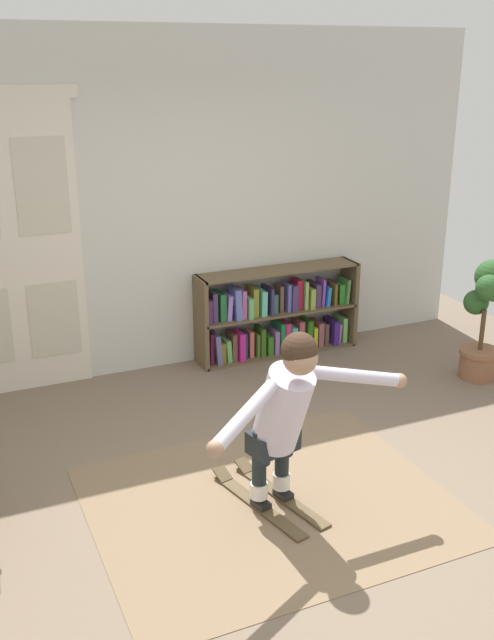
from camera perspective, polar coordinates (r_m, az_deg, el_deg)
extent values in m
plane|color=#776452|center=(4.66, 4.26, -14.84)|extent=(7.20, 7.20, 0.00)
cube|color=silver|center=(6.35, -6.57, 8.88)|extent=(6.00, 0.10, 2.90)
cube|color=silver|center=(6.14, -15.31, 5.29)|extent=(0.55, 0.04, 2.35)
cube|color=beige|center=(6.02, -15.73, 10.01)|extent=(0.41, 0.01, 0.76)
cube|color=beige|center=(6.29, -14.80, 0.06)|extent=(0.41, 0.01, 0.64)
cube|color=#826A4F|center=(4.74, 1.82, -14.00)|extent=(2.21, 1.84, 0.01)
cube|color=brown|center=(6.51, -3.61, -0.24)|extent=(0.04, 0.30, 0.83)
cube|color=brown|center=(7.15, 7.93, 1.46)|extent=(0.04, 0.30, 0.83)
cube|color=brown|center=(6.93, 2.38, -2.49)|extent=(1.53, 0.30, 0.02)
cube|color=brown|center=(6.79, 2.43, 0.65)|extent=(1.53, 0.30, 0.02)
cube|color=brown|center=(6.67, 2.48, 3.92)|extent=(1.53, 0.30, 0.02)
cube|color=#203FA7|center=(6.62, -3.32, -2.14)|extent=(0.04, 0.15, 0.30)
cube|color=#591731|center=(6.62, -2.93, -2.16)|extent=(0.04, 0.15, 0.29)
cube|color=slate|center=(6.63, -2.49, -2.17)|extent=(0.07, 0.21, 0.28)
cube|color=olive|center=(6.69, -2.10, -2.39)|extent=(0.05, 0.19, 0.19)
cube|color=#60B55B|center=(6.70, -1.66, -2.27)|extent=(0.06, 0.19, 0.21)
cube|color=brown|center=(6.71, -1.23, -1.99)|extent=(0.05, 0.19, 0.26)
cube|color=#C52083|center=(6.71, -0.67, -1.95)|extent=(0.05, 0.22, 0.26)
cube|color=navy|center=(6.76, -0.39, -1.87)|extent=(0.04, 0.18, 0.24)
cube|color=#CE5F58|center=(6.78, 0.17, -1.79)|extent=(0.04, 0.14, 0.25)
cube|color=#4A6627|center=(6.79, 0.68, -1.87)|extent=(0.03, 0.15, 0.22)
cube|color=#33551A|center=(6.80, 1.01, -1.62)|extent=(0.05, 0.18, 0.27)
cube|color=#30661D|center=(6.84, 1.64, -1.91)|extent=(0.06, 0.14, 0.18)
cube|color=#8F61AC|center=(6.88, 2.08, -1.60)|extent=(0.05, 0.18, 0.22)
cube|color=#1E6A3D|center=(6.89, 2.44, -1.21)|extent=(0.04, 0.23, 0.30)
cube|color=#BD336B|center=(6.93, 2.95, -1.20)|extent=(0.06, 0.18, 0.28)
cube|color=#42B197|center=(6.94, 3.52, -1.38)|extent=(0.05, 0.14, 0.23)
cube|color=#A74B57|center=(6.98, 4.05, -1.06)|extent=(0.05, 0.16, 0.28)
cube|color=#286314|center=(7.01, 4.58, -0.96)|extent=(0.06, 0.21, 0.28)
cube|color=gold|center=(7.05, 5.11, -1.23)|extent=(0.04, 0.16, 0.20)
cube|color=brown|center=(7.09, 5.44, -0.94)|extent=(0.06, 0.21, 0.23)
cube|color=brown|center=(7.13, 5.96, -0.97)|extent=(0.05, 0.17, 0.21)
cube|color=navy|center=(7.15, 6.59, -0.82)|extent=(0.06, 0.23, 0.24)
cube|color=#D16DCE|center=(7.20, 6.86, -0.86)|extent=(0.05, 0.20, 0.19)
cube|color=#7BD36C|center=(7.22, 7.30, -0.60)|extent=(0.05, 0.19, 0.25)
cube|color=#492359|center=(6.48, -3.24, 0.81)|extent=(0.05, 0.21, 0.22)
cube|color=#3F3455|center=(6.51, -2.75, 1.12)|extent=(0.05, 0.19, 0.27)
cube|color=#206332|center=(6.54, -2.18, 1.15)|extent=(0.06, 0.22, 0.25)
cube|color=#9872D2|center=(6.54, -1.58, 1.08)|extent=(0.06, 0.18, 0.24)
cube|color=#5868B7|center=(6.55, -0.98, 1.37)|extent=(0.07, 0.22, 0.29)
cube|color=#B9579A|center=(6.60, -0.54, 1.39)|extent=(0.04, 0.22, 0.26)
cube|color=#5BAC66|center=(6.61, -0.04, 1.11)|extent=(0.04, 0.23, 0.19)
cube|color=olive|center=(6.65, 0.41, 1.53)|extent=(0.05, 0.19, 0.26)
cube|color=#5FC1A2|center=(6.68, 1.02, 1.47)|extent=(0.06, 0.22, 0.23)
cube|color=#2F2954|center=(6.69, 1.62, 1.60)|extent=(0.03, 0.23, 0.26)
cube|color=#315E52|center=(6.75, 1.97, 1.42)|extent=(0.04, 0.18, 0.18)
cube|color=brown|center=(6.76, 2.50, 1.74)|extent=(0.04, 0.14, 0.25)
cube|color=#5B5CAD|center=(6.77, 3.07, 1.82)|extent=(0.03, 0.16, 0.26)
cube|color=#3E305D|center=(6.79, 3.47, 1.82)|extent=(0.06, 0.19, 0.25)
cube|color=#B31B38|center=(6.84, 3.87, 2.09)|extent=(0.06, 0.15, 0.28)
cube|color=#89B15E|center=(6.84, 4.42, 2.02)|extent=(0.03, 0.15, 0.27)
cube|color=#87A041|center=(6.90, 4.77, 1.84)|extent=(0.05, 0.23, 0.20)
cube|color=#462F53|center=(6.94, 5.20, 2.06)|extent=(0.05, 0.22, 0.22)
cube|color=purple|center=(6.94, 5.73, 2.23)|extent=(0.04, 0.16, 0.26)
cube|color=blue|center=(6.97, 6.14, 1.94)|extent=(0.05, 0.16, 0.19)
cube|color=brown|center=(6.99, 6.56, 2.12)|extent=(0.03, 0.21, 0.22)
cube|color=#581D6C|center=(7.04, 6.68, 2.22)|extent=(0.03, 0.16, 0.21)
cube|color=#2D8329|center=(7.06, 7.08, 2.17)|extent=(0.05, 0.19, 0.19)
cube|color=#46783B|center=(7.06, 7.49, 2.37)|extent=(0.04, 0.22, 0.24)
cylinder|color=brown|center=(6.68, 17.61, -3.23)|extent=(0.32, 0.32, 0.26)
cylinder|color=brown|center=(6.64, 17.71, -2.36)|extent=(0.35, 0.35, 0.04)
cylinder|color=#4C3823|center=(6.57, 17.89, -0.74)|extent=(0.04, 0.04, 0.36)
sphere|color=#2A5626|center=(6.48, 18.60, 3.21)|extent=(0.29, 0.29, 0.29)
sphere|color=#2A5626|center=(6.58, 17.44, 1.33)|extent=(0.21, 0.21, 0.21)
sphere|color=#2A5626|center=(6.32, 18.37, 2.39)|extent=(0.22, 0.22, 0.22)
cube|color=brown|center=(4.69, 0.93, -14.27)|extent=(0.28, 0.84, 0.01)
cube|color=brown|center=(4.94, -1.92, -11.92)|extent=(0.11, 0.13, 0.06)
cube|color=black|center=(4.67, 1.09, -14.14)|extent=(0.11, 0.14, 0.04)
cube|color=brown|center=(4.79, 2.68, -13.53)|extent=(0.28, 0.84, 0.01)
cube|color=brown|center=(5.03, -0.21, -11.28)|extent=(0.11, 0.13, 0.06)
cube|color=black|center=(4.76, 2.85, -13.40)|extent=(0.11, 0.14, 0.04)
cylinder|color=white|center=(4.63, 0.94, -13.13)|extent=(0.13, 0.13, 0.10)
cylinder|color=black|center=(4.52, 0.95, -11.00)|extent=(0.11, 0.11, 0.30)
cylinder|color=black|center=(4.45, 1.14, -9.87)|extent=(0.13, 0.13, 0.22)
cylinder|color=white|center=(4.73, 2.71, -12.40)|extent=(0.13, 0.13, 0.10)
cylinder|color=black|center=(4.62, 2.75, -10.30)|extent=(0.11, 0.11, 0.30)
cylinder|color=black|center=(4.55, 2.95, -9.18)|extent=(0.13, 0.13, 0.22)
cube|color=black|center=(4.49, 2.06, -9.37)|extent=(0.33, 0.24, 0.14)
cylinder|color=silver|center=(4.32, 2.80, -6.96)|extent=(0.37, 0.48, 0.58)
sphere|color=#A37D62|center=(4.06, 4.18, -2.95)|extent=(0.24, 0.24, 0.20)
sphere|color=#382619|center=(4.06, 4.10, -2.38)|extent=(0.25, 0.25, 0.21)
cylinder|color=silver|center=(3.89, -0.15, -7.45)|extent=(0.53, 0.39, 0.20)
sphere|color=#A37D62|center=(3.71, -2.52, -10.00)|extent=(0.11, 0.11, 0.09)
cylinder|color=silver|center=(4.38, 8.58, -4.38)|extent=(0.59, 0.16, 0.20)
sphere|color=#A37D62|center=(4.53, 11.83, -4.65)|extent=(0.11, 0.11, 0.09)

